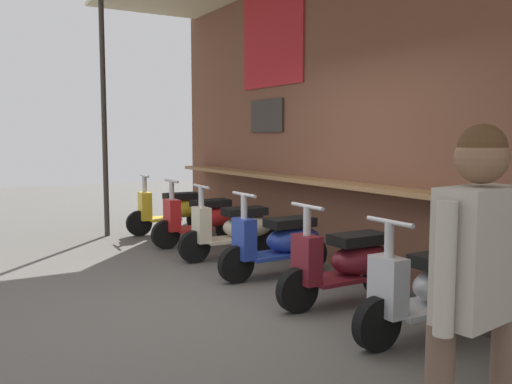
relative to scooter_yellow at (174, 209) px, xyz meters
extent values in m
plane|color=#56544F|center=(3.75, -1.08, -0.39)|extent=(27.23, 27.23, 0.00)
cube|color=brown|center=(3.75, 0.94, 1.54)|extent=(9.72, 0.25, 3.85)
cube|color=olive|center=(3.75, 0.64, 0.64)|extent=(8.75, 0.36, 0.05)
cube|color=#B22328|center=(1.68, 0.80, 2.57)|extent=(1.52, 0.02, 1.40)
cube|color=#2D2823|center=(1.55, 0.80, 1.47)|extent=(0.85, 0.03, 0.46)
cylinder|color=#332D28|center=(-0.33, -1.01, 1.45)|extent=(0.08, 0.08, 3.67)
ellipsoid|color=gold|center=(0.01, 0.17, 0.01)|extent=(0.43, 0.73, 0.30)
cube|color=black|center=(0.01, 0.12, 0.21)|extent=(0.34, 0.57, 0.10)
cube|color=gold|center=(-0.01, -0.18, -0.14)|extent=(0.42, 0.53, 0.04)
cube|color=gold|center=(-0.04, -0.48, 0.08)|extent=(0.29, 0.18, 0.44)
cylinder|color=#B7B7BC|center=(-0.04, -0.48, 0.21)|extent=(0.07, 0.07, 0.70)
cylinder|color=#B7B7BC|center=(-0.04, -0.48, 0.56)|extent=(0.46, 0.07, 0.04)
cylinder|color=black|center=(-0.04, -0.58, -0.19)|extent=(0.13, 0.41, 0.40)
cylinder|color=black|center=(0.03, 0.42, -0.19)|extent=(0.13, 0.41, 0.40)
ellipsoid|color=red|center=(1.11, 0.17, 0.01)|extent=(0.38, 0.70, 0.30)
cube|color=black|center=(1.11, 0.12, 0.21)|extent=(0.30, 0.55, 0.10)
cube|color=red|center=(1.11, -0.18, -0.14)|extent=(0.38, 0.50, 0.04)
cube|color=red|center=(1.11, -0.48, 0.08)|extent=(0.28, 0.16, 0.44)
cylinder|color=#B7B7BC|center=(1.11, -0.48, 0.21)|extent=(0.07, 0.07, 0.70)
cylinder|color=#B7B7BC|center=(1.11, -0.48, 0.56)|extent=(0.46, 0.04, 0.04)
cylinder|color=black|center=(1.11, -0.58, -0.19)|extent=(0.10, 0.40, 0.40)
cylinder|color=black|center=(1.11, 0.42, -0.19)|extent=(0.10, 0.40, 0.40)
ellipsoid|color=beige|center=(2.12, 0.17, 0.01)|extent=(0.41, 0.72, 0.30)
cube|color=black|center=(2.12, 0.12, 0.21)|extent=(0.32, 0.56, 0.10)
cube|color=beige|center=(2.10, -0.18, -0.14)|extent=(0.40, 0.52, 0.04)
cube|color=beige|center=(2.09, -0.48, 0.08)|extent=(0.29, 0.17, 0.44)
cylinder|color=#B7B7BC|center=(2.09, -0.48, 0.21)|extent=(0.07, 0.07, 0.70)
cylinder|color=#B7B7BC|center=(2.09, -0.48, 0.56)|extent=(0.46, 0.06, 0.04)
cylinder|color=black|center=(2.08, -0.58, -0.19)|extent=(0.12, 0.40, 0.40)
cylinder|color=black|center=(2.13, 0.42, -0.19)|extent=(0.12, 0.40, 0.40)
ellipsoid|color=#233D9E|center=(3.17, 0.17, 0.01)|extent=(0.39, 0.71, 0.30)
cube|color=black|center=(3.17, 0.12, 0.21)|extent=(0.31, 0.55, 0.10)
cube|color=#233D9E|center=(3.18, -0.18, -0.14)|extent=(0.39, 0.51, 0.04)
cube|color=#233D9E|center=(3.18, -0.48, 0.08)|extent=(0.28, 0.16, 0.44)
cylinder|color=#B7B7BC|center=(3.18, -0.48, 0.21)|extent=(0.07, 0.07, 0.70)
cylinder|color=#B7B7BC|center=(3.18, -0.48, 0.56)|extent=(0.46, 0.04, 0.04)
cylinder|color=black|center=(3.18, -0.58, -0.19)|extent=(0.11, 0.40, 0.40)
cylinder|color=black|center=(3.17, 0.42, -0.19)|extent=(0.11, 0.40, 0.40)
ellipsoid|color=maroon|center=(4.34, 0.17, 0.01)|extent=(0.38, 0.70, 0.30)
cube|color=black|center=(4.33, 0.12, 0.21)|extent=(0.30, 0.55, 0.10)
cube|color=maroon|center=(4.33, -0.18, -0.14)|extent=(0.38, 0.50, 0.04)
cube|color=maroon|center=(4.33, -0.48, 0.08)|extent=(0.28, 0.16, 0.44)
cylinder|color=#B7B7BC|center=(4.33, -0.48, 0.21)|extent=(0.07, 0.07, 0.70)
cylinder|color=#B7B7BC|center=(4.33, -0.48, 0.56)|extent=(0.46, 0.04, 0.04)
cylinder|color=black|center=(4.33, -0.58, -0.19)|extent=(0.10, 0.40, 0.40)
cylinder|color=black|center=(4.34, 0.42, -0.19)|extent=(0.10, 0.40, 0.40)
ellipsoid|color=#B2B5BA|center=(5.36, 0.17, 0.01)|extent=(0.39, 0.70, 0.30)
cube|color=black|center=(5.36, 0.12, 0.21)|extent=(0.30, 0.55, 0.10)
cube|color=#B2B5BA|center=(5.36, -0.18, -0.14)|extent=(0.38, 0.50, 0.04)
cube|color=#B2B5BA|center=(5.35, -0.48, 0.08)|extent=(0.28, 0.16, 0.44)
cylinder|color=#B7B7BC|center=(5.35, -0.48, 0.21)|extent=(0.07, 0.07, 0.70)
cylinder|color=#B7B7BC|center=(5.35, -0.48, 0.56)|extent=(0.46, 0.04, 0.04)
cylinder|color=black|center=(5.35, -0.58, -0.19)|extent=(0.10, 0.40, 0.40)
cylinder|color=black|center=(5.36, 0.42, -0.19)|extent=(0.10, 0.40, 0.40)
cube|color=#ADA393|center=(6.80, -1.39, 0.69)|extent=(0.26, 0.43, 0.57)
sphere|color=brown|center=(6.80, -1.39, 1.10)|extent=(0.22, 0.22, 0.22)
sphere|color=#472D19|center=(6.80, -1.39, 1.13)|extent=(0.20, 0.20, 0.20)
cylinder|color=#ADA393|center=(6.84, -1.63, 0.67)|extent=(0.08, 0.08, 0.53)
cylinder|color=#ADA393|center=(6.77, -1.16, 0.67)|extent=(0.08, 0.08, 0.53)
cube|color=black|center=(6.74, -1.09, 0.35)|extent=(0.27, 0.14, 0.20)
camera|label=1|loc=(8.27, -3.32, 1.18)|focal=38.53mm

